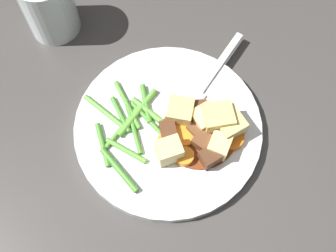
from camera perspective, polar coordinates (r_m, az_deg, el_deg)
ground_plane at (r=0.58m, az=0.00°, el=-0.63°), size 3.00×3.00×0.00m
dinner_plate at (r=0.57m, az=0.00°, el=-0.32°), size 0.25×0.25×0.02m
stew_sauce at (r=0.56m, az=4.17°, el=-0.97°), size 0.10×0.10×0.00m
carrot_slice_0 at (r=0.56m, az=8.45°, el=-1.60°), size 0.05×0.05×0.01m
carrot_slice_1 at (r=0.54m, az=2.22°, el=-4.15°), size 0.03×0.03×0.01m
carrot_slice_2 at (r=0.56m, az=2.19°, el=-1.20°), size 0.04×0.04×0.01m
carrot_slice_3 at (r=0.55m, az=-0.29°, el=-2.30°), size 0.03×0.03×0.01m
carrot_slice_4 at (r=0.56m, az=6.79°, el=-1.30°), size 0.04×0.04×0.01m
potato_chunk_0 at (r=0.56m, az=5.10°, el=1.14°), size 0.04×0.04×0.02m
potato_chunk_1 at (r=0.55m, az=8.16°, el=0.16°), size 0.05×0.05×0.03m
potato_chunk_2 at (r=0.55m, az=6.74°, el=0.71°), size 0.04×0.04×0.04m
potato_chunk_3 at (r=0.54m, az=0.66°, el=-3.34°), size 0.04×0.04×0.03m
potato_chunk_4 at (r=0.56m, az=1.68°, el=1.92°), size 0.04×0.04×0.03m
potato_chunk_5 at (r=0.54m, az=6.92°, el=-2.69°), size 0.04×0.04×0.03m
meat_chunk_0 at (r=0.55m, az=-0.23°, el=-0.79°), size 0.02×0.03×0.02m
meat_chunk_1 at (r=0.54m, az=5.70°, el=-4.14°), size 0.03×0.03×0.02m
meat_chunk_2 at (r=0.55m, az=4.71°, el=-2.09°), size 0.03×0.03×0.02m
meat_chunk_3 at (r=0.56m, az=3.81°, el=-0.60°), size 0.03×0.03×0.02m
meat_chunk_4 at (r=0.56m, az=3.62°, el=1.95°), size 0.03×0.03×0.02m
green_bean_0 at (r=0.55m, az=-5.66°, el=-3.30°), size 0.05×0.04×0.01m
green_bean_1 at (r=0.58m, az=-8.43°, el=1.83°), size 0.06×0.05×0.01m
green_bean_2 at (r=0.57m, az=-6.40°, el=1.56°), size 0.03×0.05×0.01m
green_bean_3 at (r=0.57m, az=-4.13°, el=1.83°), size 0.05×0.07×0.01m
green_bean_4 at (r=0.57m, az=-6.08°, el=0.34°), size 0.05×0.06×0.01m
green_bean_5 at (r=0.54m, az=-6.58°, el=-5.87°), size 0.05×0.06×0.01m
green_bean_6 at (r=0.56m, az=-4.71°, el=0.08°), size 0.03×0.08×0.01m
green_bean_7 at (r=0.56m, az=-8.77°, el=-2.51°), size 0.02×0.06×0.01m
green_bean_8 at (r=0.57m, az=-2.84°, el=1.01°), size 0.04×0.05×0.01m
green_bean_9 at (r=0.58m, az=-5.48°, el=2.87°), size 0.04×0.07×0.01m
green_bean_10 at (r=0.58m, az=-2.97°, el=3.02°), size 0.02×0.06×0.01m
green_bean_11 at (r=0.57m, az=-2.65°, el=1.97°), size 0.05×0.04×0.01m
fork at (r=0.60m, az=5.31°, el=6.09°), size 0.11×0.15×0.00m
water_glass at (r=0.65m, az=-15.83°, el=15.47°), size 0.08×0.08×0.10m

